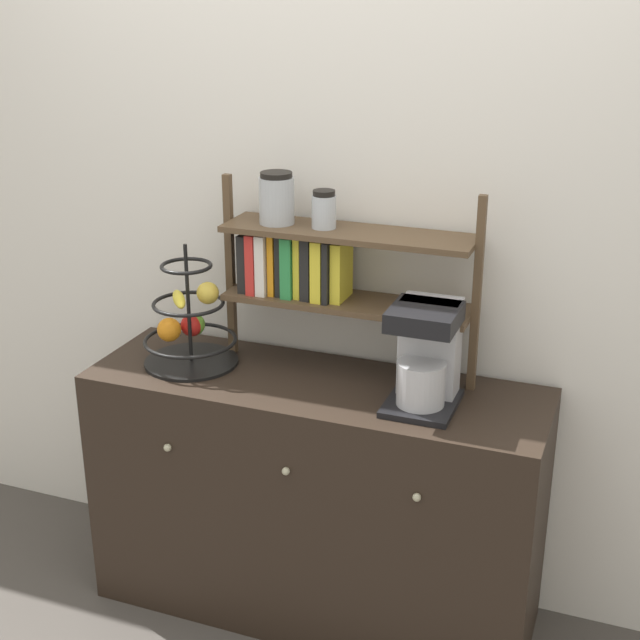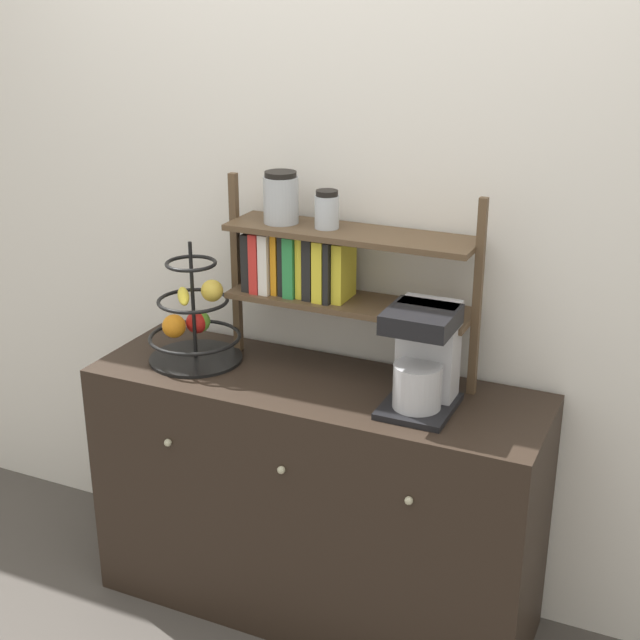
% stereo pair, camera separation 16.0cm
% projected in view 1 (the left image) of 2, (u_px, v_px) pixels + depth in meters
% --- Properties ---
extents(wall_back, '(7.00, 0.05, 2.60)m').
position_uv_depth(wall_back, '(346.00, 210.00, 2.78)').
color(wall_back, silver).
rests_on(wall_back, ground_plane).
extents(sideboard, '(1.42, 0.47, 0.82)m').
position_uv_depth(sideboard, '(315.00, 499.00, 2.86)').
color(sideboard, black).
rests_on(sideboard, ground_plane).
extents(coffee_maker, '(0.20, 0.24, 0.31)m').
position_uv_depth(coffee_maker, '(426.00, 354.00, 2.53)').
color(coffee_maker, black).
rests_on(coffee_maker, sideboard).
extents(fruit_stand, '(0.30, 0.30, 0.40)m').
position_uv_depth(fruit_stand, '(189.00, 326.00, 2.81)').
color(fruit_stand, black).
rests_on(fruit_stand, sideboard).
extents(shelf_hutch, '(0.81, 0.20, 0.61)m').
position_uv_depth(shelf_hutch, '(313.00, 257.00, 2.72)').
color(shelf_hutch, brown).
rests_on(shelf_hutch, sideboard).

